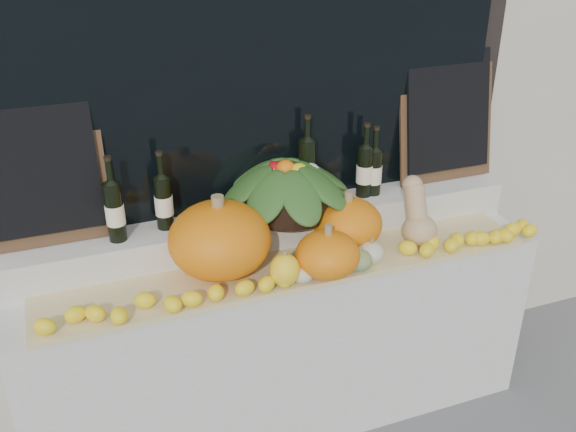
{
  "coord_description": "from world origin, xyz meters",
  "views": [
    {
      "loc": [
        -0.83,
        -0.74,
        2.31
      ],
      "look_at": [
        0.0,
        1.45,
        1.12
      ],
      "focal_mm": 40.0,
      "sensor_mm": 36.0,
      "label": 1
    }
  ],
  "objects": [
    {
      "name": "decorative_gourds",
      "position": [
        0.07,
        1.29,
        0.96
      ],
      "size": [
        0.52,
        0.15,
        0.16
      ],
      "color": "#285A1B",
      "rests_on": "straw_bedding"
    },
    {
      "name": "lemon_heap",
      "position": [
        0.0,
        1.29,
        0.94
      ],
      "size": [
        2.2,
        0.16,
        0.06
      ],
      "primitive_type": null,
      "color": "yellow",
      "rests_on": "straw_bedding"
    },
    {
      "name": "rear_tier",
      "position": [
        0.0,
        1.68,
        0.96
      ],
      "size": [
        2.3,
        0.25,
        0.16
      ],
      "primitive_type": "cube",
      "color": "silver",
      "rests_on": "display_sill"
    },
    {
      "name": "produce_bowl",
      "position": [
        0.07,
        1.66,
        1.16
      ],
      "size": [
        0.64,
        0.64,
        0.25
      ],
      "color": "black",
      "rests_on": "rear_tier"
    },
    {
      "name": "pumpkin_center",
      "position": [
        0.11,
        1.29,
        1.0
      ],
      "size": [
        0.33,
        0.33,
        0.19
      ],
      "primitive_type": "ellipsoid",
      "rotation": [
        0.0,
        0.0,
        0.29
      ],
      "color": "orange",
      "rests_on": "straw_bedding"
    },
    {
      "name": "wine_bottle_tall",
      "position": [
        0.19,
        1.7,
        1.19
      ],
      "size": [
        0.08,
        0.08,
        0.41
      ],
      "color": "black",
      "rests_on": "rear_tier"
    },
    {
      "name": "butternut_squash",
      "position": [
        0.59,
        1.41,
        1.03
      ],
      "size": [
        0.16,
        0.21,
        0.29
      ],
      "color": "tan",
      "rests_on": "straw_bedding"
    },
    {
      "name": "wine_bottle_far_left",
      "position": [
        -0.67,
        1.64,
        1.17
      ],
      "size": [
        0.08,
        0.08,
        0.36
      ],
      "color": "black",
      "rests_on": "rear_tier"
    },
    {
      "name": "display_sill",
      "position": [
        0.0,
        1.52,
        0.44
      ],
      "size": [
        2.3,
        0.55,
        0.88
      ],
      "primitive_type": "cube",
      "color": "silver",
      "rests_on": "ground"
    },
    {
      "name": "chalkboard_right",
      "position": [
        0.92,
        1.74,
        1.36
      ],
      "size": [
        0.5,
        0.14,
        0.61
      ],
      "rotation": [
        -0.18,
        0.0,
        0.0
      ],
      "color": "#4C331E",
      "rests_on": "rear_tier"
    },
    {
      "name": "wine_bottle_near_right",
      "position": [
        0.46,
        1.68,
        1.16
      ],
      "size": [
        0.08,
        0.08,
        0.35
      ],
      "color": "black",
      "rests_on": "rear_tier"
    },
    {
      "name": "pumpkin_left",
      "position": [
        -0.29,
        1.46,
        1.06
      ],
      "size": [
        0.48,
        0.48,
        0.31
      ],
      "primitive_type": "ellipsoid",
      "rotation": [
        0.0,
        0.0,
        0.18
      ],
      "color": "orange",
      "rests_on": "straw_bedding"
    },
    {
      "name": "chalkboard_left",
      "position": [
        -0.92,
        1.74,
        1.36
      ],
      "size": [
        0.5,
        0.14,
        0.61
      ],
      "rotation": [
        -0.18,
        0.0,
        0.0
      ],
      "color": "#4C331E",
      "rests_on": "rear_tier"
    },
    {
      "name": "pumpkin_right",
      "position": [
        0.29,
        1.49,
        1.02
      ],
      "size": [
        0.37,
        0.37,
        0.22
      ],
      "primitive_type": "ellipsoid",
      "rotation": [
        0.0,
        0.0,
        0.23
      ],
      "color": "orange",
      "rests_on": "straw_bedding"
    },
    {
      "name": "straw_bedding",
      "position": [
        0.0,
        1.4,
        0.89
      ],
      "size": [
        2.1,
        0.32,
        0.02
      ],
      "primitive_type": "cube",
      "color": "tan",
      "rests_on": "display_sill"
    },
    {
      "name": "wine_bottle_far_right",
      "position": [
        0.51,
        1.68,
        1.15
      ],
      "size": [
        0.08,
        0.08,
        0.33
      ],
      "color": "black",
      "rests_on": "rear_tier"
    },
    {
      "name": "wine_bottle_near_left",
      "position": [
        -0.46,
        1.68,
        1.16
      ],
      "size": [
        0.08,
        0.08,
        0.34
      ],
      "color": "black",
      "rests_on": "rear_tier"
    }
  ]
}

